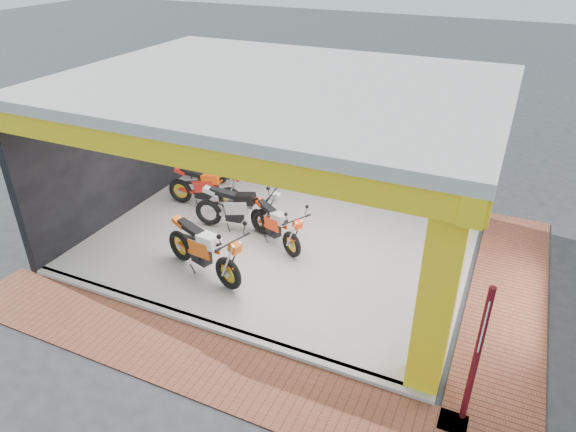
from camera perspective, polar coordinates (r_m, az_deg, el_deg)
name	(u,v)px	position (r m, az deg, el deg)	size (l,w,h in m)	color
ground	(236,295)	(10.08, -5.85, -8.69)	(80.00, 80.00, 0.00)	#2D2D30
showroom_floor	(280,243)	(11.50, -0.92, -2.99)	(8.00, 6.00, 0.10)	beige
showroom_ceiling	(278,85)	(10.08, -1.08, 14.39)	(8.40, 6.40, 0.20)	beige
back_wall	(331,128)	(13.36, 4.82, 9.71)	(8.20, 0.20, 3.50)	black
left_wall	(123,144)	(12.88, -17.84, 7.65)	(0.20, 6.20, 3.50)	black
corner_column	(438,294)	(7.48, 16.32, -8.30)	(0.50, 0.50, 3.50)	yellow
header_beam_front	(190,153)	(7.71, -10.79, 6.87)	(8.40, 0.30, 0.40)	yellow
header_beam_right	(497,129)	(9.24, 22.23, 8.94)	(0.30, 6.40, 0.40)	yellow
floor_kerb	(207,325)	(9.39, -9.02, -11.85)	(8.00, 0.20, 0.10)	beige
paver_front	(181,355)	(8.96, -11.77, -14.90)	(9.00, 1.40, 0.03)	brown
paver_right	(508,300)	(10.73, 23.21, -8.57)	(1.40, 7.00, 0.03)	brown
signpost	(478,351)	(7.46, 20.33, -13.93)	(0.09, 0.33, 2.33)	#600E17
moto_hero	(227,259)	(9.69, -6.76, -4.75)	(2.26, 0.84, 1.38)	#E95309
moto_row_a	(292,233)	(10.63, 0.41, -1.89)	(1.91, 0.71, 1.17)	#F9370A
moto_row_b	(266,209)	(11.37, -2.50, 0.77)	(2.18, 0.81, 1.33)	#A5A8AC
moto_row_c	(230,188)	(12.46, -6.51, 3.16)	(2.12, 0.79, 1.30)	red
moto_row_d	(217,162)	(13.95, -7.89, 5.94)	(2.10, 0.78, 1.28)	black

